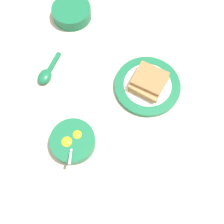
{
  "coord_description": "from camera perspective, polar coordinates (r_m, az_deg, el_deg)",
  "views": [
    {
      "loc": [
        0.46,
        -0.19,
        0.81
      ],
      "look_at": [
        0.19,
        -0.01,
        0.02
      ],
      "focal_mm": 42.0,
      "sensor_mm": 36.0,
      "label": 1
    }
  ],
  "objects": [
    {
      "name": "ground_plane",
      "position": [
        0.95,
        -5.59,
        9.06
      ],
      "size": [
        3.0,
        3.0,
        0.0
      ],
      "primitive_type": "plane",
      "color": "beige"
    },
    {
      "name": "egg_bowl",
      "position": [
        0.83,
        -8.51,
        -6.32
      ],
      "size": [
        0.14,
        0.14,
        0.07
      ],
      "color": "#196B42",
      "rests_on": "ground_plane"
    },
    {
      "name": "toast_plate",
      "position": [
        0.91,
        7.69,
        5.67
      ],
      "size": [
        0.23,
        0.23,
        0.02
      ],
      "color": "#196B42",
      "rests_on": "ground_plane"
    },
    {
      "name": "toast_sandwich",
      "position": [
        0.89,
        7.99,
        6.48
      ],
      "size": [
        0.14,
        0.14,
        0.04
      ],
      "color": "#9E7042",
      "rests_on": "toast_plate"
    },
    {
      "name": "soup_spoon",
      "position": [
        0.95,
        -14.14,
        7.98
      ],
      "size": [
        0.1,
        0.13,
        0.03
      ],
      "color": "#196B42",
      "rests_on": "ground_plane"
    },
    {
      "name": "congee_bowl",
      "position": [
        1.08,
        -8.78,
        20.73
      ],
      "size": [
        0.15,
        0.15,
        0.04
      ],
      "color": "#196B42",
      "rests_on": "ground_plane"
    }
  ]
}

